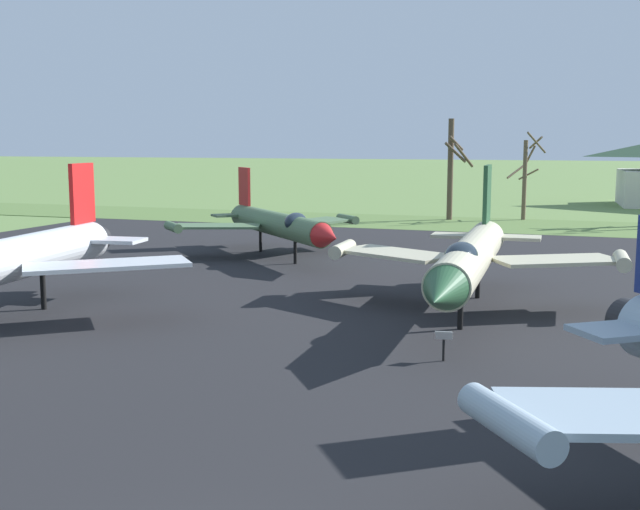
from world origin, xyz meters
The scene contains 7 objects.
asphalt_apron centered at (0.00, 19.04, 0.03)m, with size 74.00×63.48×0.05m, color black.
grass_verge_strip centered at (0.00, 56.79, 0.03)m, with size 134.00×12.00×0.06m, color #557338.
jet_fighter_front_right centered at (-11.90, 33.53, 2.10)m, with size 12.51×12.57×5.23m.
jet_fighter_rear_left centered at (1.13, 21.62, 2.35)m, with size 12.25×17.19×5.80m.
info_placard_rear_left centered at (1.42, 14.65, 0.65)m, with size 0.57×0.31×1.03m.
bare_tree_far_left centered at (-6.25, 59.95, 4.73)m, with size 2.32×2.70×8.89m.
bare_tree_left_of_center centered at (-0.12, 62.19, 4.08)m, with size 3.30×3.28×7.75m.
Camera 1 is at (5.67, -9.32, 6.88)m, focal length 44.23 mm.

